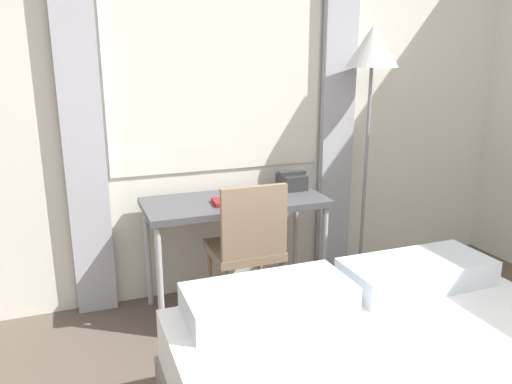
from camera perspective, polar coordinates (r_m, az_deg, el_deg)
The scene contains 6 objects.
wall_back_with_window at distance 3.29m, azimuth -5.40°, elevation 11.19°, with size 5.64×0.13×2.70m.
desk at distance 3.12m, azimuth -2.42°, elevation -2.04°, with size 1.13×0.51×0.73m.
desk_chair at distance 2.91m, azimuth -0.97°, elevation -6.00°, with size 0.40×0.40×0.91m.
standing_lamp at distance 3.46m, azimuth 13.09°, elevation 14.08°, with size 0.35×0.35×1.78m.
telephone at distance 3.33m, azimuth 4.10°, elevation 1.27°, with size 0.18×0.18×0.12m.
book at distance 3.01m, azimuth -2.74°, elevation -1.04°, with size 0.24×0.16×0.02m.
Camera 1 is at (-0.86, -0.18, 1.59)m, focal length 35.00 mm.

